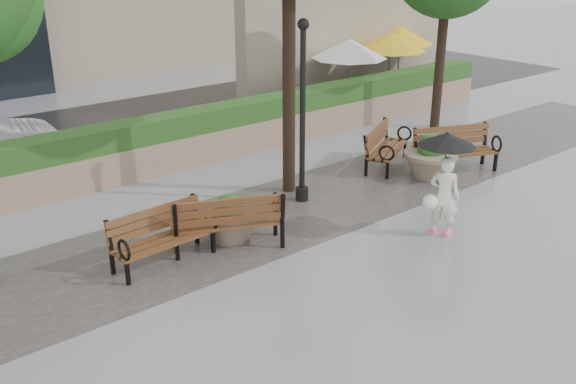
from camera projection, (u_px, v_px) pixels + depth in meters
ground at (368, 274)px, 11.02m from camera, size 100.00×100.00×0.00m
cobble_strip at (263, 219)px, 13.17m from camera, size 28.00×3.20×0.01m
hedge_wall at (164, 143)px, 15.80m from camera, size 24.00×0.80×1.35m
cafe_wall at (354, 38)px, 23.06m from camera, size 10.00×0.60×4.00m
cafe_hedge at (388, 93)px, 21.76m from camera, size 8.00×0.50×0.90m
asphalt_street at (99, 133)px, 18.92m from camera, size 40.00×7.00×0.00m
bench_1 at (164, 248)px, 11.29m from camera, size 1.88×0.84×0.99m
bench_2 at (228, 232)px, 11.85m from camera, size 2.17×1.59×1.09m
bench_3 at (386, 155)px, 16.09m from camera, size 2.00×1.53×1.01m
bench_4 at (455, 159)px, 15.74m from camera, size 2.16×1.54×1.09m
planter_left at (230, 222)px, 12.16m from camera, size 1.10×1.10×0.92m
planter_right at (430, 160)px, 15.33m from camera, size 1.28×1.28×1.07m
lamppost at (302, 125)px, 13.48m from camera, size 0.28×0.28×3.90m
patio_umb_white at (349, 49)px, 20.88m from camera, size 2.50×2.50×2.30m
patio_umb_yellow_a at (391, 42)px, 22.30m from camera, size 2.50×2.50×2.30m
patio_umb_yellow_b at (400, 36)px, 23.74m from camera, size 2.50×2.50×2.30m
pedestrian at (445, 174)px, 12.06m from camera, size 1.11×1.11×2.03m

